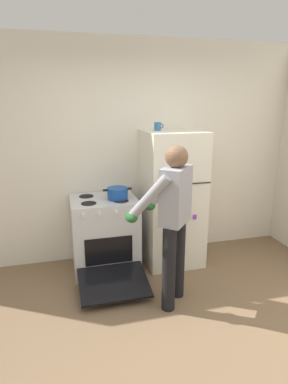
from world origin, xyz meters
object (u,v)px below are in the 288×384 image
at_px(stove_range, 105,235).
at_px(red_pot, 118,193).
at_px(refrigerator, 172,198).
at_px(person_cook, 172,213).
at_px(coffee_mug, 158,126).

bearing_deg(stove_range, red_pot, -11.46).
height_order(refrigerator, red_pot, refrigerator).
bearing_deg(stove_range, person_cook, -57.85).
height_order(person_cook, coffee_mug, coffee_mug).
bearing_deg(refrigerator, stove_range, -178.83).
relative_size(refrigerator, red_pot, 4.89).
bearing_deg(person_cook, refrigerator, 70.14).
height_order(stove_range, person_cook, person_cook).
relative_size(stove_range, person_cook, 0.75).
distance_m(stove_range, person_cook, 1.13).
bearing_deg(coffee_mug, stove_range, -174.23).
bearing_deg(person_cook, stove_range, 122.15).
distance_m(refrigerator, coffee_mug, 0.89).
relative_size(person_cook, coffee_mug, 14.28).
bearing_deg(coffee_mug, red_pot, -168.87).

